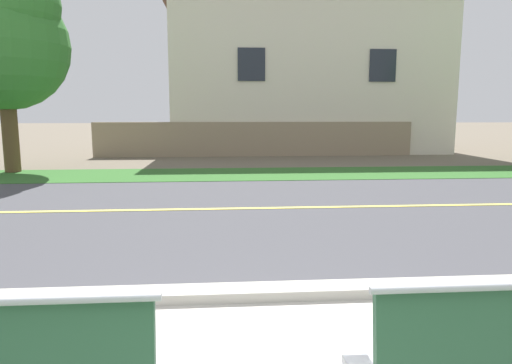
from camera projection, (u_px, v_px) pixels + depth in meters
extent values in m
plane|color=#665B4C|center=(231.00, 195.00, 9.99)|extent=(140.00, 140.00, 0.00)
cube|color=#ADA89E|center=(243.00, 293.00, 4.41)|extent=(44.00, 0.30, 0.11)
cube|color=#424247|center=(232.00, 209.00, 8.51)|extent=(52.00, 8.00, 0.01)
cube|color=#E0CC4C|center=(232.00, 209.00, 8.51)|extent=(48.00, 0.14, 0.01)
cube|color=#2D6026|center=(228.00, 174.00, 13.28)|extent=(48.00, 2.80, 0.02)
cylinder|color=brown|center=(10.00, 134.00, 13.59)|extent=(0.45, 0.45, 2.30)
sphere|color=#33752D|center=(3.00, 46.00, 13.21)|extent=(3.69, 3.69, 3.69)
sphere|color=#33752D|center=(12.00, 4.00, 12.80)|extent=(2.58, 2.58, 2.58)
cube|color=gray|center=(255.00, 139.00, 18.75)|extent=(13.00, 0.36, 1.40)
cube|color=beige|center=(303.00, 79.00, 21.70)|extent=(11.97, 6.40, 6.70)
cube|color=#232833|center=(251.00, 64.00, 18.26)|extent=(1.10, 0.06, 1.30)
cube|color=#232833|center=(383.00, 65.00, 18.66)|extent=(1.10, 0.06, 1.30)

